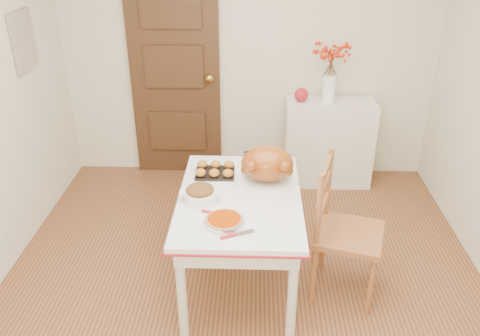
{
  "coord_description": "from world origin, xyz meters",
  "views": [
    {
      "loc": [
        0.07,
        -2.56,
        2.38
      ],
      "look_at": [
        -0.03,
        0.28,
        0.9
      ],
      "focal_mm": 36.87,
      "sensor_mm": 36.0,
      "label": 1
    }
  ],
  "objects_px": {
    "kitchen_table": "(240,240)",
    "turkey_platter": "(267,166)",
    "pumpkin_pie": "(224,220)",
    "chair_oak": "(349,231)",
    "sideboard": "(328,143)"
  },
  "relations": [
    {
      "from": "kitchen_table",
      "to": "turkey_platter",
      "type": "relative_size",
      "value": 2.89
    },
    {
      "from": "sideboard",
      "to": "kitchen_table",
      "type": "relative_size",
      "value": 0.69
    },
    {
      "from": "kitchen_table",
      "to": "chair_oak",
      "type": "xyz_separation_m",
      "value": [
        0.73,
        -0.06,
        0.13
      ]
    },
    {
      "from": "kitchen_table",
      "to": "turkey_platter",
      "type": "xyz_separation_m",
      "value": [
        0.18,
        0.18,
        0.49
      ]
    },
    {
      "from": "turkey_platter",
      "to": "pumpkin_pie",
      "type": "xyz_separation_m",
      "value": [
        -0.26,
        -0.51,
        -0.11
      ]
    },
    {
      "from": "sideboard",
      "to": "chair_oak",
      "type": "distance_m",
      "value": 1.61
    },
    {
      "from": "pumpkin_pie",
      "to": "sideboard",
      "type": "bearing_deg",
      "value": 64.93
    },
    {
      "from": "chair_oak",
      "to": "kitchen_table",
      "type": "bearing_deg",
      "value": 101.55
    },
    {
      "from": "chair_oak",
      "to": "pumpkin_pie",
      "type": "relative_size",
      "value": 4.2
    },
    {
      "from": "kitchen_table",
      "to": "turkey_platter",
      "type": "height_order",
      "value": "turkey_platter"
    },
    {
      "from": "kitchen_table",
      "to": "chair_oak",
      "type": "relative_size",
      "value": 1.22
    },
    {
      "from": "pumpkin_pie",
      "to": "chair_oak",
      "type": "bearing_deg",
      "value": 18.35
    },
    {
      "from": "chair_oak",
      "to": "turkey_platter",
      "type": "xyz_separation_m",
      "value": [
        -0.55,
        0.24,
        0.36
      ]
    },
    {
      "from": "kitchen_table",
      "to": "pumpkin_pie",
      "type": "distance_m",
      "value": 0.51
    },
    {
      "from": "kitchen_table",
      "to": "pumpkin_pie",
      "type": "xyz_separation_m",
      "value": [
        -0.08,
        -0.33,
        0.38
      ]
    }
  ]
}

